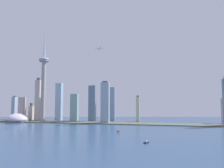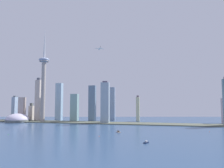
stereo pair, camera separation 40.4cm
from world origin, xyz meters
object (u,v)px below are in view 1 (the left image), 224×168
(boat_2, at_px, (146,142))
(airplane, at_px, (99,49))
(skyscraper_8, at_px, (38,100))
(channel_buoy_0, at_px, (99,136))
(channel_buoy_1, at_px, (8,135))
(skyscraper_9, at_px, (105,103))
(skyscraper_3, at_px, (31,113))
(skyscraper_2, at_px, (92,103))
(boat_1, at_px, (118,132))
(observation_tower, at_px, (44,77))
(skyscraper_5, at_px, (15,108))
(skyscraper_10, at_px, (112,104))
(skyscraper_0, at_px, (138,109))
(channel_buoy_2, at_px, (209,131))
(stadium_dome, at_px, (17,120))
(skyscraper_7, at_px, (224,111))
(skyscraper_1, at_px, (74,108))
(skyscraper_4, at_px, (22,109))
(skyscraper_11, at_px, (59,102))

(boat_2, relative_size, airplane, 0.46)
(skyscraper_8, distance_m, airplane, 319.32)
(channel_buoy_0, distance_m, channel_buoy_1, 200.14)
(skyscraper_9, bearing_deg, skyscraper_3, 171.78)
(skyscraper_2, relative_size, boat_1, 7.89)
(observation_tower, xyz_separation_m, skyscraper_3, (-77.21, 49.28, -129.65))
(skyscraper_5, height_order, skyscraper_8, skyscraper_8)
(skyscraper_10, bearing_deg, skyscraper_5, -172.50)
(skyscraper_3, distance_m, skyscraper_9, 310.74)
(observation_tower, bearing_deg, skyscraper_9, 1.31)
(skyscraper_0, xyz_separation_m, skyscraper_5, (-484.77, -45.60, 0.40))
(boat_1, bearing_deg, channel_buoy_2, 76.10)
(boat_1, bearing_deg, skyscraper_10, 166.98)
(stadium_dome, bearing_deg, boat_1, -23.76)
(skyscraper_7, bearing_deg, boat_2, -121.47)
(skyscraper_7, bearing_deg, channel_buoy_1, -146.07)
(skyscraper_5, bearing_deg, observation_tower, -20.38)
(skyscraper_2, height_order, skyscraper_8, skyscraper_8)
(skyscraper_1, height_order, skyscraper_5, skyscraper_1)
(channel_buoy_2, xyz_separation_m, airplane, (-302.55, 101.69, 243.27))
(skyscraper_7, bearing_deg, skyscraper_10, 176.45)
(skyscraper_7, distance_m, airplane, 461.70)
(airplane, bearing_deg, channel_buoy_1, 119.78)
(skyscraper_4, relative_size, channel_buoy_1, 43.00)
(skyscraper_1, height_order, skyscraper_9, skyscraper_9)
(skyscraper_3, height_order, skyscraper_4, skyscraper_4)
(skyscraper_11, distance_m, channel_buoy_2, 538.75)
(boat_1, xyz_separation_m, channel_buoy_2, (211.10, 53.23, -0.21))
(observation_tower, bearing_deg, skyscraper_2, 20.60)
(observation_tower, distance_m, skyscraper_2, 199.20)
(skyscraper_4, distance_m, skyscraper_9, 332.55)
(skyscraper_0, distance_m, skyscraper_7, 288.15)
(skyscraper_1, relative_size, skyscraper_3, 1.51)
(skyscraper_3, distance_m, skyscraper_11, 114.29)
(boat_2, bearing_deg, skyscraper_5, -95.59)
(boat_2, bearing_deg, skyscraper_1, -113.42)
(skyscraper_5, bearing_deg, skyscraper_0, 5.37)
(channel_buoy_1, bearing_deg, skyscraper_0, 56.89)
(skyscraper_1, bearing_deg, stadium_dome, -161.68)
(skyscraper_5, height_order, skyscraper_7, skyscraper_7)
(channel_buoy_1, bearing_deg, skyscraper_1, 87.19)
(channel_buoy_0, xyz_separation_m, airplane, (-63.55, 222.59, 243.11))
(skyscraper_8, height_order, skyscraper_9, skyscraper_8)
(skyscraper_11, relative_size, boat_1, 8.63)
(observation_tower, height_order, skyscraper_3, observation_tower)
(skyscraper_1, bearing_deg, skyscraper_7, 3.34)
(skyscraper_1, height_order, skyscraper_4, skyscraper_1)
(skyscraper_2, height_order, skyscraper_5, skyscraper_2)
(skyscraper_8, height_order, airplane, airplane)
(skyscraper_9, bearing_deg, observation_tower, -178.69)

